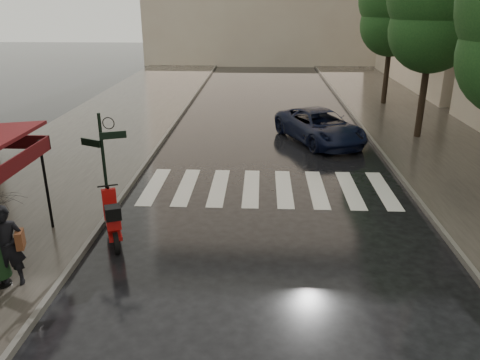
{
  "coord_description": "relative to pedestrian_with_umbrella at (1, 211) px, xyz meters",
  "views": [
    {
      "loc": [
        2.75,
        -7.94,
        5.66
      ],
      "look_at": [
        2.23,
        3.07,
        1.4
      ],
      "focal_mm": 35.0,
      "sensor_mm": 36.0,
      "label": 1
    }
  ],
  "objects": [
    {
      "name": "ground",
      "position": [
        2.34,
        -0.17,
        -1.78
      ],
      "size": [
        120.0,
        120.0,
        0.0
      ],
      "primitive_type": "plane",
      "color": "black",
      "rests_on": "ground"
    },
    {
      "name": "sidewalk_near",
      "position": [
        -2.16,
        11.83,
        -1.72
      ],
      "size": [
        6.0,
        60.0,
        0.12
      ],
      "primitive_type": "cube",
      "color": "#38332D",
      "rests_on": "ground"
    },
    {
      "name": "sidewalk_far",
      "position": [
        12.59,
        11.83,
        -1.72
      ],
      "size": [
        5.5,
        60.0,
        0.12
      ],
      "primitive_type": "cube",
      "color": "#38332D",
      "rests_on": "ground"
    },
    {
      "name": "curb_near",
      "position": [
        0.89,
        11.83,
        -1.7
      ],
      "size": [
        0.12,
        60.0,
        0.16
      ],
      "primitive_type": "cube",
      "color": "#595651",
      "rests_on": "ground"
    },
    {
      "name": "curb_far",
      "position": [
        9.79,
        11.83,
        -1.7
      ],
      "size": [
        0.12,
        60.0,
        0.16
      ],
      "primitive_type": "cube",
      "color": "#595651",
      "rests_on": "ground"
    },
    {
      "name": "crosswalk",
      "position": [
        5.32,
        5.83,
        -1.77
      ],
      "size": [
        7.85,
        3.2,
        0.01
      ],
      "color": "silver",
      "rests_on": "ground"
    },
    {
      "name": "signpost",
      "position": [
        1.15,
        2.83,
        0.05
      ],
      "size": [
        1.17,
        0.29,
        3.1
      ],
      "color": "black",
      "rests_on": "ground"
    },
    {
      "name": "tree_mid",
      "position": [
        11.84,
        11.83,
        3.81
      ],
      "size": [
        3.8,
        3.8,
        8.34
      ],
      "color": "black",
      "rests_on": "sidewalk_far"
    },
    {
      "name": "tree_far",
      "position": [
        12.04,
        18.83,
        3.68
      ],
      "size": [
        3.8,
        3.8,
        8.16
      ],
      "color": "black",
      "rests_on": "sidewalk_far"
    },
    {
      "name": "pedestrian_with_umbrella",
      "position": [
        0.0,
        0.0,
        0.0
      ],
      "size": [
        1.31,
        1.32,
        2.5
      ],
      "rotation": [
        0.0,
        0.0,
        0.32
      ],
      "color": "black",
      "rests_on": "sidewalk_near"
    },
    {
      "name": "scooter",
      "position": [
        1.46,
        2.11,
        -1.2
      ],
      "size": [
        0.95,
        1.81,
        1.26
      ],
      "rotation": [
        0.0,
        0.0,
        0.38
      ],
      "color": "black",
      "rests_on": "ground"
    },
    {
      "name": "parked_car",
      "position": [
        7.55,
        11.24,
        -1.1
      ],
      "size": [
        3.98,
        5.35,
        1.35
      ],
      "primitive_type": "imported",
      "rotation": [
        0.0,
        0.0,
        0.41
      ],
      "color": "black",
      "rests_on": "ground"
    }
  ]
}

